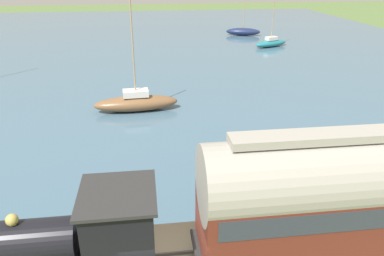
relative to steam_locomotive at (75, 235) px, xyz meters
The scene contains 8 objects.
harbor_water 43.08m from the steam_locomotive, ahead, with size 80.00×80.00×0.01m.
steam_locomotive is the anchor object (origin of this frame).
passenger_coach 8.53m from the steam_locomotive, 90.00° to the right, with size 2.50×9.85×4.66m.
sailboat_navy 49.99m from the steam_locomotive, 20.36° to the right, with size 3.14×5.38×7.70m.
sailboat_teal 42.33m from the steam_locomotive, 26.34° to the right, with size 3.36×5.17×8.66m.
sailboat_brown 16.67m from the steam_locomotive, ahead, with size 2.09×6.09×8.03m.
rowboat_near_shore 13.60m from the steam_locomotive, 66.77° to the right, with size 2.54×2.21×0.34m.
rowboat_off_pier 16.49m from the steam_locomotive, 54.69° to the right, with size 1.94×2.31×0.53m.
Camera 1 is at (-9.12, 0.28, 9.64)m, focal length 35.00 mm.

